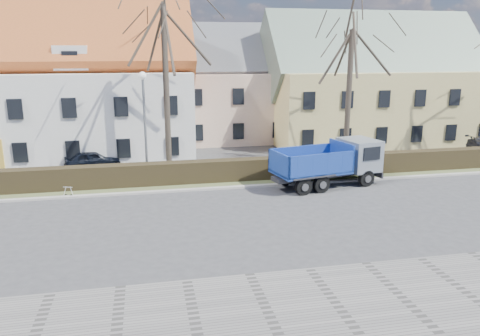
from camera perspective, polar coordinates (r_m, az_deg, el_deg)
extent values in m
plane|color=#3D3D3F|center=(22.43, -2.22, -6.05)|extent=(120.00, 120.00, 0.00)
cube|color=gray|center=(14.90, 3.37, -17.17)|extent=(80.00, 5.00, 0.08)
cube|color=#ABA69E|center=(26.72, -3.83, -2.54)|extent=(80.00, 0.30, 0.12)
cube|color=#4F5A32|center=(28.25, -4.27, -1.63)|extent=(80.00, 3.00, 0.10)
cube|color=black|center=(27.89, -4.24, -0.55)|extent=(60.00, 0.90, 1.30)
imported|color=black|center=(32.74, -17.52, 1.00)|extent=(3.86, 2.27, 1.23)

